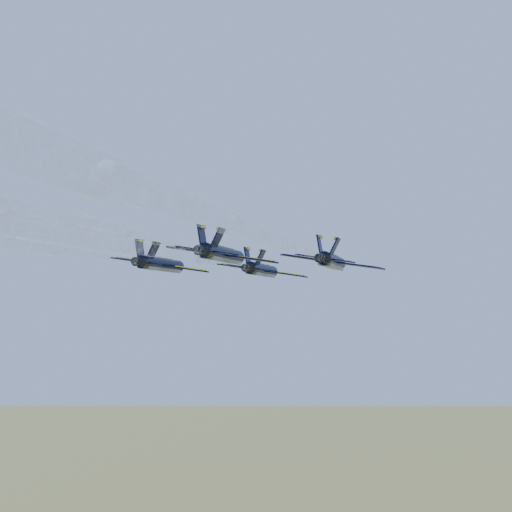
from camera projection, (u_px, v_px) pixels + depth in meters
The scene contains 6 objects.
jet_lead at pixel (262, 270), 109.32m from camera, with size 12.65×17.10×4.01m.
jet_left at pixel (162, 265), 100.82m from camera, with size 12.65×17.10×4.01m.
jet_right at pixel (332, 262), 96.86m from camera, with size 12.65×17.10×4.01m.
jet_slot at pixel (223, 255), 88.63m from camera, with size 12.65×17.10×4.01m.
smoke_trail_lead at pixel (66, 198), 52.74m from camera, with size 21.32×76.55×2.40m.
smoke_trail_right at pixel (175, 156), 40.29m from camera, with size 21.32×76.55×2.40m.
Camera 1 is at (43.30, -82.23, 87.90)m, focal length 55.00 mm.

